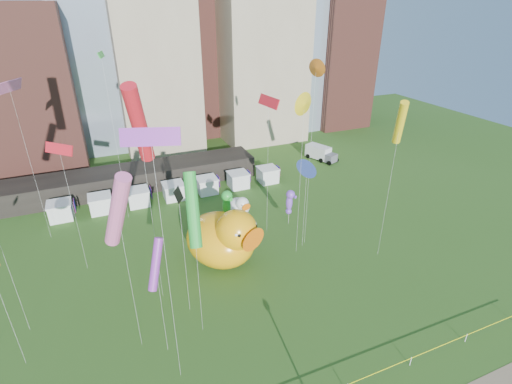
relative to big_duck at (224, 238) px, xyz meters
name	(u,v)px	position (x,y,z in m)	size (l,w,h in m)	color
skyline	(140,29)	(-0.54, 42.69, 18.12)	(101.00, 23.00, 68.00)	brown
pavilion	(133,178)	(-6.79, 23.63, -1.72)	(38.00, 6.00, 3.20)	black
vendor_tents	(174,192)	(-1.77, 17.63, -2.22)	(33.24, 2.80, 2.40)	white
big_duck	(224,238)	(0.00, 0.00, 0.00)	(9.59, 10.39, 7.24)	#FFA70D
small_duck	(239,206)	(5.23, 9.26, -1.95)	(3.38, 4.14, 3.00)	white
seahorse_green	(227,203)	(1.97, 4.55, 1.52)	(1.48, 1.76, 6.45)	silver
seahorse_purple	(290,200)	(10.32, 4.69, 0.11)	(1.46, 1.64, 4.83)	silver
box_truck	(320,153)	(26.00, 22.64, -2.05)	(4.04, 6.20, 2.48)	silver
kite_0	(269,102)	(6.99, 4.20, 12.90)	(1.00, 3.63, 16.84)	silver
kite_1	(118,211)	(-10.08, -7.94, 9.53)	(2.88, 3.76, 16.04)	silver
kite_2	(179,199)	(-5.34, -5.49, 8.34)	(0.48, 1.76, 12.93)	silver
kite_3	(193,210)	(-4.91, -8.38, 8.74)	(1.53, 3.36, 14.82)	silver
kite_4	(304,104)	(8.30, -1.11, 13.72)	(2.02, 1.41, 18.18)	silver
kite_5	(307,169)	(9.53, -0.33, 6.54)	(0.77, 1.98, 10.87)	silver
kite_7	(156,264)	(-8.18, -9.36, 5.42)	(1.97, 2.11, 10.66)	silver
kite_8	(139,125)	(-7.32, -2.66, 13.94)	(2.52, 4.32, 20.80)	silver
kite_9	(9,87)	(-17.95, 13.25, 14.74)	(2.29, 3.61, 18.72)	silver
kite_11	(101,57)	(-8.63, 14.54, 17.03)	(0.87, 2.20, 20.99)	silver
kite_12	(400,123)	(16.60, -5.29, 12.07)	(2.37, 2.71, 17.79)	silver
kite_14	(316,69)	(10.09, 0.12, 16.73)	(0.40, 1.72, 20.99)	silver
kite_15	(151,139)	(-7.75, -12.18, 15.78)	(3.30, 1.46, 19.73)	silver
kite_16	(59,150)	(-14.01, 5.00, 10.26)	(2.60, 2.58, 14.14)	silver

